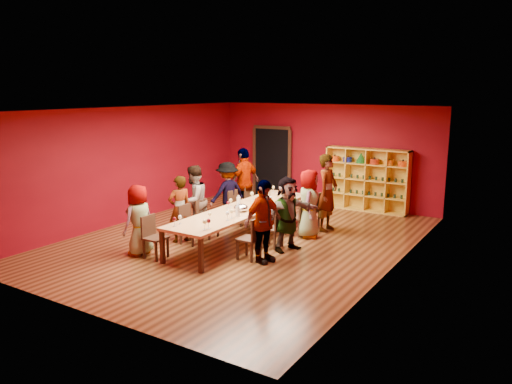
{
  "coord_description": "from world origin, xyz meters",
  "views": [
    {
      "loc": [
        6.18,
        -9.24,
        3.45
      ],
      "look_at": [
        0.28,
        0.12,
        1.15
      ],
      "focal_mm": 35.0,
      "sensor_mm": 36.0,
      "label": 1
    }
  ],
  "objects_px": {
    "tasting_table": "(243,211)",
    "chair_person_left_4": "(252,200)",
    "wine_bottle": "(292,191)",
    "person_left_4": "(244,183)",
    "spittoon_bowl": "(241,208)",
    "person_left_1": "(180,209)",
    "person_right_1": "(263,222)",
    "chair_person_right_4": "(313,209)",
    "chair_person_right_2": "(275,226)",
    "chair_person_left_3": "(236,206)",
    "chair_person_left_1": "(188,222)",
    "chair_person_left_0": "(153,234)",
    "person_left_2": "(194,201)",
    "person_left_3": "(227,193)",
    "person_right_3": "(309,204)",
    "person_right_2": "(288,214)",
    "chair_person_left_2": "(205,216)",
    "chair_person_right_1": "(252,236)",
    "shelving_unit": "(367,177)",
    "chair_person_right_3": "(299,215)",
    "person_right_4": "(328,193)",
    "person_left_0": "(139,220)"
  },
  "relations": [
    {
      "from": "person_left_3",
      "to": "chair_person_right_4",
      "type": "height_order",
      "value": "person_left_3"
    },
    {
      "from": "chair_person_left_3",
      "to": "person_right_1",
      "type": "bearing_deg",
      "value": -45.04
    },
    {
      "from": "chair_person_left_2",
      "to": "chair_person_right_4",
      "type": "distance_m",
      "value": 2.75
    },
    {
      "from": "chair_person_right_1",
      "to": "person_right_3",
      "type": "relative_size",
      "value": 0.55
    },
    {
      "from": "chair_person_left_0",
      "to": "chair_person_right_4",
      "type": "distance_m",
      "value": 4.22
    },
    {
      "from": "chair_person_left_3",
      "to": "person_right_2",
      "type": "height_order",
      "value": "person_right_2"
    },
    {
      "from": "person_left_3",
      "to": "person_right_3",
      "type": "xyz_separation_m",
      "value": [
        2.35,
        -0.02,
        0.0
      ]
    },
    {
      "from": "chair_person_left_1",
      "to": "chair_person_right_3",
      "type": "relative_size",
      "value": 1.0
    },
    {
      "from": "shelving_unit",
      "to": "person_right_3",
      "type": "distance_m",
      "value": 3.29
    },
    {
      "from": "person_right_3",
      "to": "person_right_4",
      "type": "xyz_separation_m",
      "value": [
        0.13,
        0.76,
        0.14
      ]
    },
    {
      "from": "person_left_4",
      "to": "person_left_0",
      "type": "bearing_deg",
      "value": 5.16
    },
    {
      "from": "person_left_2",
      "to": "chair_person_right_3",
      "type": "xyz_separation_m",
      "value": [
        2.14,
        1.29,
        -0.34
      ]
    },
    {
      "from": "person_left_4",
      "to": "chair_person_left_2",
      "type": "bearing_deg",
      "value": 13.89
    },
    {
      "from": "shelving_unit",
      "to": "person_left_2",
      "type": "relative_size",
      "value": 1.43
    },
    {
      "from": "chair_person_right_3",
      "to": "chair_person_left_3",
      "type": "bearing_deg",
      "value": 179.4
    },
    {
      "from": "tasting_table",
      "to": "chair_person_left_4",
      "type": "xyz_separation_m",
      "value": [
        -0.91,
        1.81,
        -0.2
      ]
    },
    {
      "from": "person_right_1",
      "to": "chair_person_left_0",
      "type": "bearing_deg",
      "value": 127.13
    },
    {
      "from": "chair_person_left_0",
      "to": "person_right_2",
      "type": "relative_size",
      "value": 0.55
    },
    {
      "from": "tasting_table",
      "to": "person_left_3",
      "type": "height_order",
      "value": "person_left_3"
    },
    {
      "from": "chair_person_left_4",
      "to": "chair_person_right_2",
      "type": "distance_m",
      "value": 2.63
    },
    {
      "from": "shelving_unit",
      "to": "chair_person_left_2",
      "type": "distance_m",
      "value": 5.14
    },
    {
      "from": "tasting_table",
      "to": "person_left_3",
      "type": "xyz_separation_m",
      "value": [
        -1.19,
        1.06,
        0.1
      ]
    },
    {
      "from": "chair_person_left_0",
      "to": "chair_person_left_2",
      "type": "distance_m",
      "value": 1.75
    },
    {
      "from": "person_left_4",
      "to": "spittoon_bowl",
      "type": "distance_m",
      "value": 2.4
    },
    {
      "from": "tasting_table",
      "to": "wine_bottle",
      "type": "bearing_deg",
      "value": 82.93
    },
    {
      "from": "person_right_1",
      "to": "chair_person_right_4",
      "type": "bearing_deg",
      "value": 17.1
    },
    {
      "from": "chair_person_left_1",
      "to": "person_left_1",
      "type": "relative_size",
      "value": 0.58
    },
    {
      "from": "person_left_2",
      "to": "person_right_2",
      "type": "distance_m",
      "value": 2.45
    },
    {
      "from": "person_left_3",
      "to": "spittoon_bowl",
      "type": "height_order",
      "value": "person_left_3"
    },
    {
      "from": "person_left_2",
      "to": "wine_bottle",
      "type": "xyz_separation_m",
      "value": [
        1.47,
        2.18,
        0.02
      ]
    },
    {
      "from": "person_left_2",
      "to": "spittoon_bowl",
      "type": "height_order",
      "value": "person_left_2"
    },
    {
      "from": "person_left_3",
      "to": "chair_person_right_3",
      "type": "xyz_separation_m",
      "value": [
        2.1,
        -0.02,
        -0.31
      ]
    },
    {
      "from": "chair_person_left_1",
      "to": "tasting_table",
      "type": "bearing_deg",
      "value": 43.08
    },
    {
      "from": "wine_bottle",
      "to": "chair_person_left_0",
      "type": "bearing_deg",
      "value": -106.29
    },
    {
      "from": "chair_person_left_1",
      "to": "person_left_1",
      "type": "bearing_deg",
      "value": 180.0
    },
    {
      "from": "chair_person_right_1",
      "to": "wine_bottle",
      "type": "bearing_deg",
      "value": 102.77
    },
    {
      "from": "chair_person_right_1",
      "to": "chair_person_right_2",
      "type": "relative_size",
      "value": 1.0
    },
    {
      "from": "person_right_2",
      "to": "person_right_4",
      "type": "xyz_separation_m",
      "value": [
        0.08,
        1.9,
        0.14
      ]
    },
    {
      "from": "chair_person_left_1",
      "to": "chair_person_left_3",
      "type": "xyz_separation_m",
      "value": [
        0.0,
        1.91,
        0.0
      ]
    },
    {
      "from": "person_right_2",
      "to": "chair_person_right_4",
      "type": "height_order",
      "value": "person_right_2"
    },
    {
      "from": "person_left_1",
      "to": "person_right_1",
      "type": "xyz_separation_m",
      "value": [
        2.32,
        -0.17,
        0.08
      ]
    },
    {
      "from": "chair_person_right_3",
      "to": "spittoon_bowl",
      "type": "relative_size",
      "value": 2.73
    },
    {
      "from": "person_right_4",
      "to": "spittoon_bowl",
      "type": "height_order",
      "value": "person_right_4"
    },
    {
      "from": "tasting_table",
      "to": "chair_person_left_3",
      "type": "relative_size",
      "value": 5.06
    },
    {
      "from": "person_left_1",
      "to": "chair_person_right_4",
      "type": "relative_size",
      "value": 1.73
    },
    {
      "from": "person_left_3",
      "to": "chair_person_right_3",
      "type": "relative_size",
      "value": 1.8
    },
    {
      "from": "chair_person_left_0",
      "to": "wine_bottle",
      "type": "bearing_deg",
      "value": 73.71
    },
    {
      "from": "person_left_4",
      "to": "chair_person_right_2",
      "type": "xyz_separation_m",
      "value": [
        2.07,
        -1.9,
        -0.45
      ]
    },
    {
      "from": "person_left_2",
      "to": "person_left_4",
      "type": "distance_m",
      "value": 2.07
    },
    {
      "from": "person_left_0",
      "to": "person_right_3",
      "type": "bearing_deg",
      "value": 143.69
    }
  ]
}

